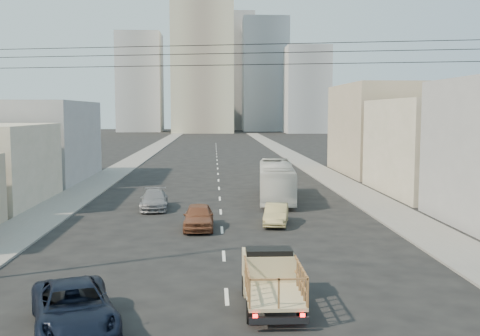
{
  "coord_description": "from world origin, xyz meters",
  "views": [
    {
      "loc": [
        -0.46,
        -18.58,
        6.96
      ],
      "look_at": [
        1.15,
        15.73,
        3.5
      ],
      "focal_mm": 42.0,
      "sensor_mm": 36.0,
      "label": 1
    }
  ],
  "objects": [
    {
      "name": "midrise_east",
      "position": [
        30.0,
        165.0,
        14.0
      ],
      "size": [
        14.0,
        14.0,
        28.0
      ],
      "primitive_type": "cube",
      "color": "#95989D",
      "rests_on": "ground"
    },
    {
      "name": "sidewalk_left",
      "position": [
        -11.75,
        70.0,
        0.06
      ],
      "size": [
        3.5,
        180.0,
        0.12
      ],
      "primitive_type": "cube",
      "color": "slate",
      "rests_on": "ground"
    },
    {
      "name": "sedan_brown",
      "position": [
        -1.38,
        14.38,
        0.74
      ],
      "size": [
        1.76,
        4.35,
        1.48
      ],
      "primitive_type": "imported",
      "rotation": [
        0.0,
        0.0,
        -0.0
      ],
      "color": "brown",
      "rests_on": "ground"
    },
    {
      "name": "bldg_right_mid",
      "position": [
        19.5,
        28.0,
        4.0
      ],
      "size": [
        11.0,
        14.0,
        8.0
      ],
      "primitive_type": "cube",
      "color": "#ACA48A",
      "rests_on": "ground"
    },
    {
      "name": "midrise_back",
      "position": [
        6.0,
        200.0,
        22.0
      ],
      "size": [
        18.0,
        18.0,
        44.0
      ],
      "primitive_type": "cube",
      "color": "gray",
      "rests_on": "ground"
    },
    {
      "name": "sedan_grey",
      "position": [
        -4.73,
        21.32,
        0.67
      ],
      "size": [
        2.18,
        4.75,
        1.35
      ],
      "primitive_type": "imported",
      "rotation": [
        0.0,
        0.0,
        0.06
      ],
      "color": "gray",
      "rests_on": "ground"
    },
    {
      "name": "bldg_right_far",
      "position": [
        20.0,
        44.0,
        5.0
      ],
      "size": [
        12.0,
        16.0,
        10.0
      ],
      "primitive_type": "cube",
      "color": "tan",
      "rests_on": "ground"
    },
    {
      "name": "high_rise_tower",
      "position": [
        -4.0,
        170.0,
        30.0
      ],
      "size": [
        20.0,
        20.0,
        60.0
      ],
      "primitive_type": "cube",
      "color": "tan",
      "rests_on": "ground"
    },
    {
      "name": "lane_dashes",
      "position": [
        0.0,
        53.0,
        0.01
      ],
      "size": [
        0.15,
        104.0,
        0.01
      ],
      "color": "silver",
      "rests_on": "ground"
    },
    {
      "name": "navy_pickup",
      "position": [
        -4.95,
        -1.02,
        0.74
      ],
      "size": [
        4.03,
        5.8,
        1.47
      ],
      "primitive_type": "imported",
      "rotation": [
        0.0,
        0.0,
        0.33
      ],
      "color": "black",
      "rests_on": "ground"
    },
    {
      "name": "sidewalk_right",
      "position": [
        11.75,
        70.0,
        0.06
      ],
      "size": [
        3.5,
        180.0,
        0.12
      ],
      "primitive_type": "cube",
      "color": "slate",
      "rests_on": "ground"
    },
    {
      "name": "ground",
      "position": [
        0.0,
        0.0,
        0.0
      ],
      "size": [
        420.0,
        420.0,
        0.0
      ],
      "primitive_type": "plane",
      "color": "black",
      "rests_on": "ground"
    },
    {
      "name": "sedan_tan",
      "position": [
        3.38,
        15.45,
        0.64
      ],
      "size": [
        1.99,
        4.05,
        1.28
      ],
      "primitive_type": "imported",
      "rotation": [
        0.0,
        0.0,
        -0.17
      ],
      "color": "tan",
      "rests_on": "ground"
    },
    {
      "name": "flatbed_pickup",
      "position": [
        1.57,
        0.89,
        1.09
      ],
      "size": [
        1.95,
        4.41,
        1.9
      ],
      "color": "tan",
      "rests_on": "ground"
    },
    {
      "name": "midrise_ne",
      "position": [
        18.0,
        185.0,
        20.0
      ],
      "size": [
        16.0,
        16.0,
        40.0
      ],
      "primitive_type": "cube",
      "color": "#95989D",
      "rests_on": "ground"
    },
    {
      "name": "city_bus",
      "position": [
        4.44,
        25.0,
        1.52
      ],
      "size": [
        3.43,
        11.09,
        3.04
      ],
      "primitive_type": "imported",
      "rotation": [
        0.0,
        0.0,
        -0.08
      ],
      "color": "silver",
      "rests_on": "ground"
    },
    {
      "name": "overhead_wires",
      "position": [
        0.0,
        1.5,
        8.97
      ],
      "size": [
        23.01,
        5.02,
        0.72
      ],
      "color": "black",
      "rests_on": "ground"
    },
    {
      "name": "midrise_nw",
      "position": [
        -26.0,
        180.0,
        17.0
      ],
      "size": [
        15.0,
        15.0,
        34.0
      ],
      "primitive_type": "cube",
      "color": "#95989D",
      "rests_on": "ground"
    },
    {
      "name": "bldg_left_far",
      "position": [
        -19.5,
        39.0,
        4.0
      ],
      "size": [
        12.0,
        16.0,
        8.0
      ],
      "primitive_type": "cube",
      "color": "gray",
      "rests_on": "ground"
    }
  ]
}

